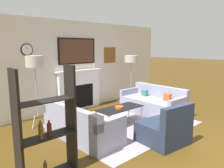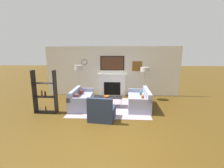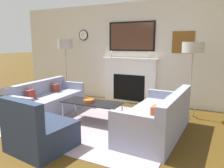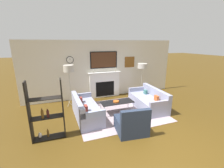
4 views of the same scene
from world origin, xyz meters
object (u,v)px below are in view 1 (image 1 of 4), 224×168
object	(u,v)px
couch_right	(153,104)
coffee_table	(120,109)
floor_lamp_right	(131,59)
couch_left	(81,126)
floor_lamp_left	(35,62)
decorative_bowl	(119,107)
armchair	(165,130)
shelf_unit	(46,129)

from	to	relation	value
couch_right	coffee_table	xyz separation A→B (m)	(-1.37, 0.01, 0.13)
coffee_table	floor_lamp_right	bearing A→B (deg)	34.70
couch_left	couch_right	bearing A→B (deg)	-0.01
couch_left	floor_lamp_left	bearing A→B (deg)	107.72
decorative_bowl	coffee_table	bearing A→B (deg)	27.88
couch_right	armchair	bearing A→B (deg)	-137.08
armchair	floor_lamp_left	distance (m)	3.26
couch_right	coffee_table	bearing A→B (deg)	179.53
couch_right	decorative_bowl	distance (m)	1.44
floor_lamp_left	couch_right	bearing A→B (deg)	-22.55
couch_right	coffee_table	world-z (taller)	couch_right
floor_lamp_right	shelf_unit	xyz separation A→B (m)	(-4.13, -2.05, -0.76)
armchair	floor_lamp_left	world-z (taller)	floor_lamp_left
armchair	floor_lamp_right	size ratio (longest dim) A/B	0.57
couch_right	floor_lamp_right	world-z (taller)	floor_lamp_right
coffee_table	shelf_unit	bearing A→B (deg)	-160.51
armchair	shelf_unit	bearing A→B (deg)	166.86
couch_right	decorative_bowl	xyz separation A→B (m)	(-1.42, -0.02, 0.19)
couch_left	couch_right	distance (m)	2.56
couch_left	decorative_bowl	size ratio (longest dim) A/B	8.49
couch_left	shelf_unit	distance (m)	1.52
coffee_table	shelf_unit	distance (m)	2.54
armchair	floor_lamp_right	xyz separation A→B (m)	(1.85, 2.59, 1.24)
couch_left	armchair	xyz separation A→B (m)	(1.10, -1.36, -0.01)
couch_left	shelf_unit	xyz separation A→B (m)	(-1.18, -0.83, 0.47)
couch_left	coffee_table	distance (m)	1.20
coffee_table	floor_lamp_left	world-z (taller)	floor_lamp_left
floor_lamp_left	floor_lamp_right	bearing A→B (deg)	0.00
shelf_unit	coffee_table	bearing A→B (deg)	19.49
decorative_bowl	armchair	bearing A→B (deg)	-91.69
decorative_bowl	shelf_unit	world-z (taller)	shelf_unit
shelf_unit	couch_left	bearing A→B (deg)	35.09
floor_lamp_left	shelf_unit	bearing A→B (deg)	-111.00
floor_lamp_left	floor_lamp_right	world-z (taller)	floor_lamp_left
couch_left	floor_lamp_left	size ratio (longest dim) A/B	1.08
couch_right	floor_lamp_right	xyz separation A→B (m)	(0.39, 1.23, 1.23)
coffee_table	floor_lamp_left	size ratio (longest dim) A/B	0.71
couch_right	floor_lamp_left	world-z (taller)	floor_lamp_left
couch_left	decorative_bowl	xyz separation A→B (m)	(1.14, -0.02, 0.19)
decorative_bowl	floor_lamp_left	size ratio (longest dim) A/B	0.13
couch_left	coffee_table	size ratio (longest dim) A/B	1.53
couch_right	decorative_bowl	world-z (taller)	couch_right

